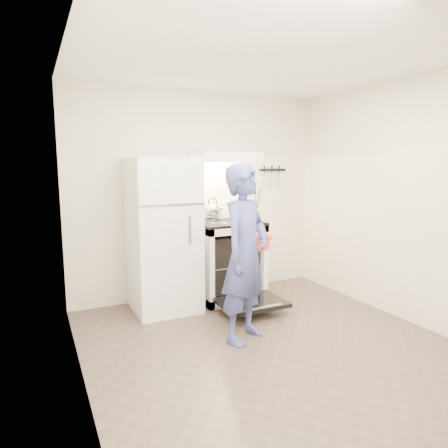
{
  "coord_description": "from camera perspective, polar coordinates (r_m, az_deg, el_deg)",
  "views": [
    {
      "loc": [
        -1.87,
        -2.76,
        1.64
      ],
      "look_at": [
        -0.05,
        1.0,
        1.0
      ],
      "focal_mm": 32.0,
      "sensor_mm": 36.0,
      "label": 1
    }
  ],
  "objects": [
    {
      "name": "floor",
      "position": [
        3.72,
        7.79,
        -17.56
      ],
      "size": [
        3.6,
        3.6,
        0.0
      ],
      "primitive_type": "plane",
      "color": "brown",
      "rests_on": "ground"
    },
    {
      "name": "back_wall",
      "position": [
        4.95,
        -3.53,
        4.16
      ],
      "size": [
        3.2,
        0.02,
        2.5
      ],
      "primitive_type": "cube",
      "color": "beige",
      "rests_on": "ground"
    },
    {
      "name": "refrigerator",
      "position": [
        4.48,
        -8.65,
        -1.56
      ],
      "size": [
        0.7,
        0.7,
        1.7
      ],
      "primitive_type": "cube",
      "color": "white",
      "rests_on": "floor"
    },
    {
      "name": "stove_body",
      "position": [
        4.87,
        0.53,
        -5.31
      ],
      "size": [
        0.76,
        0.65,
        0.92
      ],
      "primitive_type": "cube",
      "color": "white",
      "rests_on": "floor"
    },
    {
      "name": "cooktop",
      "position": [
        4.78,
        0.54,
        0.22
      ],
      "size": [
        0.76,
        0.65,
        0.03
      ],
      "primitive_type": "cube",
      "color": "black",
      "rests_on": "stove_body"
    },
    {
      "name": "backsplash",
      "position": [
        5.02,
        -0.9,
        1.95
      ],
      "size": [
        0.76,
        0.07,
        0.2
      ],
      "primitive_type": "cube",
      "color": "white",
      "rests_on": "cooktop"
    },
    {
      "name": "oven_door",
      "position": [
        4.47,
        3.98,
        -11.13
      ],
      "size": [
        0.7,
        0.54,
        0.04
      ],
      "primitive_type": "cube",
      "color": "black",
      "rests_on": "floor"
    },
    {
      "name": "oven_rack",
      "position": [
        4.88,
        0.53,
        -5.54
      ],
      "size": [
        0.6,
        0.52,
        0.01
      ],
      "primitive_type": "cube",
      "color": "slate",
      "rests_on": "stove_body"
    },
    {
      "name": "range_hood",
      "position": [
        4.8,
        0.15,
        9.54
      ],
      "size": [
        0.76,
        0.5,
        0.12
      ],
      "primitive_type": "cube",
      "color": "white",
      "rests_on": "back_wall"
    },
    {
      "name": "knife_strip",
      "position": [
        5.4,
        6.95,
        7.68
      ],
      "size": [
        0.4,
        0.02,
        0.03
      ],
      "primitive_type": "cube",
      "color": "black",
      "rests_on": "back_wall"
    },
    {
      "name": "pizza_stone",
      "position": [
        4.87,
        -0.34,
        -5.4
      ],
      "size": [
        0.34,
        0.34,
        0.02
      ],
      "primitive_type": "cylinder",
      "color": "#917655",
      "rests_on": "oven_rack"
    },
    {
      "name": "tea_kettle",
      "position": [
        4.91,
        -1.64,
        2.21
      ],
      "size": [
        0.22,
        0.18,
        0.27
      ],
      "primitive_type": null,
      "color": "#BBBBC0",
      "rests_on": "cooktop"
    },
    {
      "name": "utensil_jar",
      "position": [
        4.71,
        4.78,
        1.41
      ],
      "size": [
        0.11,
        0.11,
        0.13
      ],
      "primitive_type": "cylinder",
      "rotation": [
        0.0,
        0.0,
        0.33
      ],
      "color": "silver",
      "rests_on": "cooktop"
    },
    {
      "name": "person",
      "position": [
        3.66,
        3.06,
        -4.28
      ],
      "size": [
        0.71,
        0.64,
        1.64
      ],
      "primitive_type": "imported",
      "rotation": [
        0.0,
        0.0,
        0.55
      ],
      "color": "navy",
      "rests_on": "floor"
    },
    {
      "name": "dutch_oven",
      "position": [
        4.14,
        4.58,
        -2.54
      ],
      "size": [
        0.36,
        0.29,
        0.24
      ],
      "primitive_type": null,
      "color": "red",
      "rests_on": "person"
    }
  ]
}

